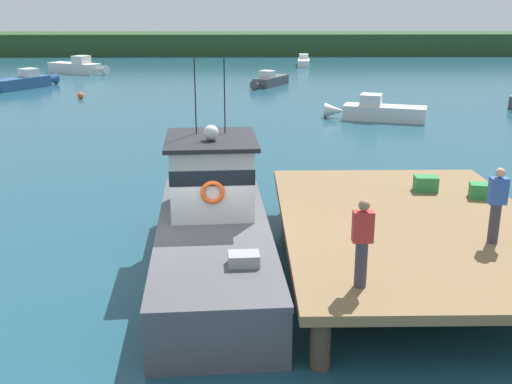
% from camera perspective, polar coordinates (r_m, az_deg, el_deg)
% --- Properties ---
extents(ground_plane, '(200.00, 200.00, 0.00)m').
position_cam_1_polar(ground_plane, '(14.81, -4.56, -7.15)').
color(ground_plane, '#1E4C5B').
extents(dock, '(6.00, 9.00, 1.20)m').
position_cam_1_polar(dock, '(14.89, 14.13, -3.06)').
color(dock, '#4C3D2D').
rests_on(dock, ground).
extents(main_fishing_boat, '(3.05, 9.90, 4.80)m').
position_cam_1_polar(main_fishing_boat, '(14.66, -3.96, -3.15)').
color(main_fishing_boat, '#4C4C51').
rests_on(main_fishing_boat, ground).
extents(crate_single_by_cleat, '(0.63, 0.48, 0.40)m').
position_cam_1_polar(crate_single_by_cleat, '(17.22, 15.35, 0.76)').
color(crate_single_by_cleat, '#2D8442').
rests_on(crate_single_by_cleat, dock).
extents(crate_stack_near_edge, '(0.68, 0.56, 0.38)m').
position_cam_1_polar(crate_stack_near_edge, '(17.05, 20.04, 0.11)').
color(crate_stack_near_edge, '#2D8442').
rests_on(crate_stack_near_edge, dock).
extents(deckhand_by_the_boat, '(0.36, 0.22, 1.63)m').
position_cam_1_polar(deckhand_by_the_boat, '(13.80, 21.26, -1.02)').
color(deckhand_by_the_boat, '#383842').
rests_on(deckhand_by_the_boat, dock).
extents(deckhand_further_back, '(0.36, 0.22, 1.63)m').
position_cam_1_polar(deckhand_further_back, '(11.04, 9.74, -4.52)').
color(deckhand_further_back, '#383842').
rests_on(deckhand_further_back, dock).
extents(moored_boat_far_right, '(5.81, 3.89, 1.52)m').
position_cam_1_polar(moored_boat_far_right, '(57.01, -16.04, 10.97)').
color(moored_boat_far_right, silver).
rests_on(moored_boat_far_right, ground).
extents(moored_boat_mid_harbor, '(1.42, 4.37, 1.10)m').
position_cam_1_polar(moored_boat_mid_harbor, '(61.62, 4.40, 11.86)').
color(moored_boat_mid_harbor, white).
rests_on(moored_boat_mid_harbor, ground).
extents(moored_boat_far_left, '(3.73, 5.14, 1.37)m').
position_cam_1_polar(moored_boat_far_left, '(48.47, -20.44, 9.51)').
color(moored_boat_far_left, '#285184').
rests_on(moored_boat_far_left, ground).
extents(moored_boat_off_the_point, '(5.41, 2.65, 1.36)m').
position_cam_1_polar(moored_boat_off_the_point, '(33.72, 11.10, 7.30)').
color(moored_boat_off_the_point, silver).
rests_on(moored_boat_off_the_point, ground).
extents(moored_boat_outer_mooring, '(3.03, 4.43, 1.16)m').
position_cam_1_polar(moored_boat_outer_mooring, '(46.63, 1.22, 10.21)').
color(moored_boat_outer_mooring, '#4C4C51').
rests_on(moored_boat_outer_mooring, ground).
extents(mooring_buoy_channel_marker, '(0.41, 0.41, 0.41)m').
position_cam_1_polar(mooring_buoy_channel_marker, '(42.07, -15.84, 8.54)').
color(mooring_buoy_channel_marker, '#EA5B19').
rests_on(mooring_buoy_channel_marker, ground).
extents(far_shoreline, '(120.00, 8.00, 2.40)m').
position_cam_1_polar(far_shoreline, '(75.63, -1.78, 13.52)').
color(far_shoreline, '#284723').
rests_on(far_shoreline, ground).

